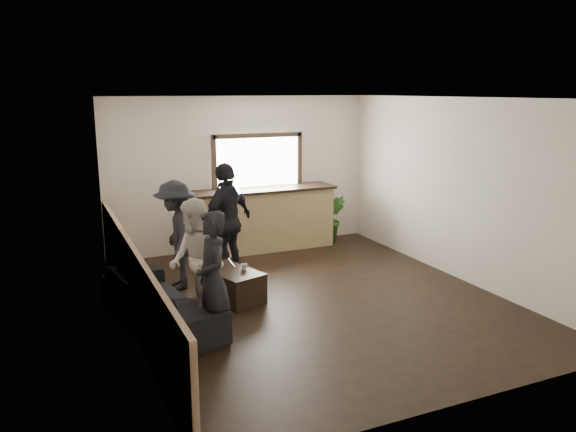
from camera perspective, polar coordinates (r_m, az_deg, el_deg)
name	(u,v)px	position (r m, az deg, el deg)	size (l,w,h in m)	color
ground	(313,299)	(8.06, 2.60, -8.43)	(5.00, 6.00, 0.01)	black
room_shell	(264,202)	(7.36, -2.43, 1.44)	(5.01, 6.01, 2.80)	silver
bar_counter	(263,215)	(10.35, -2.55, 0.06)	(2.70, 0.68, 2.13)	tan
sofa	(160,301)	(7.30, -12.83, -8.40)	(2.16, 0.84, 0.63)	black
coffee_table	(231,284)	(8.03, -5.80, -6.93)	(0.54, 0.97, 0.43)	black
cup_a	(219,265)	(8.03, -6.99, -4.98)	(0.12, 0.12, 0.09)	silver
cup_b	(244,267)	(7.93, -4.49, -5.18)	(0.09, 0.09, 0.09)	silver
potted_plant	(332,218)	(10.94, 4.48, -0.24)	(0.51, 0.41, 0.92)	#2D6623
person_a	(212,279)	(6.53, -7.69, -6.31)	(0.46, 0.58, 1.58)	black
person_b	(195,261)	(7.20, -9.44, -4.53)	(0.60, 0.77, 1.58)	white
person_c	(176,235)	(8.44, -11.29, -1.89)	(0.75, 1.13, 1.62)	black
person_d	(227,221)	(8.75, -6.18, -0.53)	(1.14, 0.95, 1.82)	black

